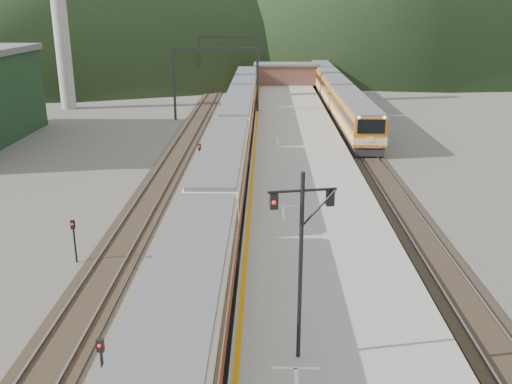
{
  "coord_description": "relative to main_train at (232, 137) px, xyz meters",
  "views": [
    {
      "loc": [
        2.78,
        -8.88,
        12.44
      ],
      "look_at": [
        2.21,
        22.77,
        2.0
      ],
      "focal_mm": 40.0,
      "sensor_mm": 36.0,
      "label": 1
    }
  ],
  "objects": [
    {
      "name": "short_signal_c",
      "position": [
        -6.8,
        -20.03,
        -0.51
      ],
      "size": [
        0.25,
        0.2,
        2.27
      ],
      "color": "black",
      "rests_on": "ground"
    },
    {
      "name": "station_shed",
      "position": [
        5.6,
        40.66,
        0.6
      ],
      "size": [
        9.4,
        4.4,
        3.1
      ],
      "color": "brown",
      "rests_on": "platform"
    },
    {
      "name": "track_far",
      "position": [
        -5.0,
        2.66,
        -1.9
      ],
      "size": [
        2.6,
        200.0,
        0.23
      ],
      "color": "black",
      "rests_on": "ground"
    },
    {
      "name": "track_second",
      "position": [
        11.5,
        2.66,
        -1.9
      ],
      "size": [
        2.6,
        200.0,
        0.23
      ],
      "color": "black",
      "rests_on": "ground"
    },
    {
      "name": "main_train",
      "position": [
        0.0,
        0.0,
        0.0
      ],
      "size": [
        2.86,
        78.3,
        3.49
      ],
      "color": "beige",
      "rests_on": "track_main"
    },
    {
      "name": "track_main",
      "position": [
        0.0,
        2.66,
        -1.9
      ],
      "size": [
        2.6,
        200.0,
        0.23
      ],
      "color": "black",
      "rests_on": "ground"
    },
    {
      "name": "platform",
      "position": [
        5.6,
        0.66,
        -1.47
      ],
      "size": [
        8.0,
        100.0,
        1.0
      ],
      "primitive_type": "cube",
      "color": "gray",
      "rests_on": "ground"
    },
    {
      "name": "gantry_far",
      "position": [
        -2.85,
        42.66,
        3.61
      ],
      "size": [
        9.55,
        0.25,
        8.0
      ],
      "color": "black",
      "rests_on": "ground"
    },
    {
      "name": "short_signal_a",
      "position": [
        -2.5,
        -30.52,
        -0.51
      ],
      "size": [
        0.24,
        0.19,
        2.27
      ],
      "color": "black",
      "rests_on": "ground"
    },
    {
      "name": "gantry_near",
      "position": [
        -2.85,
        17.66,
        3.61
      ],
      "size": [
        9.55,
        0.25,
        8.0
      ],
      "color": "black",
      "rests_on": "ground"
    },
    {
      "name": "short_signal_b",
      "position": [
        -2.31,
        -3.71,
        -0.51
      ],
      "size": [
        0.25,
        0.2,
        2.27
      ],
      "color": "black",
      "rests_on": "ground"
    },
    {
      "name": "second_train",
      "position": [
        11.5,
        29.18,
        -0.03
      ],
      "size": [
        2.8,
        57.5,
        3.42
      ],
      "color": "orange",
      "rests_on": "track_second"
    },
    {
      "name": "signal_mast",
      "position": [
        3.92,
        -29.45,
        3.05
      ],
      "size": [
        2.17,
        0.56,
        6.56
      ],
      "color": "black",
      "rests_on": "platform"
    }
  ]
}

